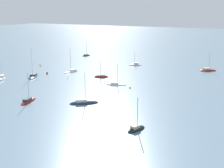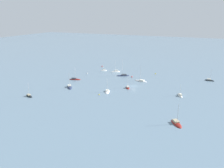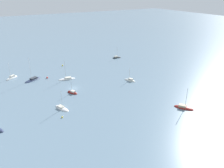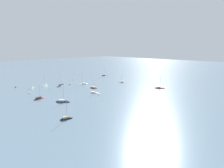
% 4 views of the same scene
% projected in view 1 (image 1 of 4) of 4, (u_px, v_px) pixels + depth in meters
% --- Properties ---
extents(ground_plane, '(600.00, 600.00, 0.00)m').
position_uv_depth(ground_plane, '(94.00, 75.00, 118.43)').
color(ground_plane, slate).
extents(sailboat_0, '(8.34, 3.82, 10.26)m').
position_uv_depth(sailboat_0, '(72.00, 72.00, 124.34)').
color(sailboat_0, silver).
rests_on(sailboat_0, ground_plane).
extents(sailboat_1, '(6.01, 7.32, 8.81)m').
position_uv_depth(sailboat_1, '(208.00, 71.00, 126.15)').
color(sailboat_1, maroon).
rests_on(sailboat_1, ground_plane).
extents(sailboat_2, '(7.75, 3.94, 8.73)m').
position_uv_depth(sailboat_2, '(28.00, 101.00, 84.87)').
color(sailboat_2, maroon).
rests_on(sailboat_2, ground_plane).
extents(sailboat_4, '(9.10, 6.66, 11.60)m').
position_uv_depth(sailboat_4, '(33.00, 77.00, 115.33)').
color(sailboat_4, '#232D4C').
rests_on(sailboat_4, ground_plane).
extents(sailboat_5, '(3.93, 5.35, 6.62)m').
position_uv_depth(sailboat_5, '(101.00, 77.00, 114.64)').
color(sailboat_5, maroon).
rests_on(sailboat_5, ground_plane).
extents(sailboat_6, '(4.08, 6.09, 6.71)m').
position_uv_depth(sailboat_6, '(135.00, 65.00, 138.23)').
color(sailboat_6, white).
rests_on(sailboat_6, ground_plane).
extents(sailboat_7, '(5.78, 2.63, 7.72)m').
position_uv_depth(sailboat_7, '(86.00, 56.00, 165.48)').
color(sailboat_7, black).
rests_on(sailboat_7, ground_plane).
extents(sailboat_8, '(6.49, 5.35, 9.16)m').
position_uv_depth(sailboat_8, '(2.00, 79.00, 111.50)').
color(sailboat_8, white).
rests_on(sailboat_8, ground_plane).
extents(sailboat_9, '(5.26, 3.13, 8.01)m').
position_uv_depth(sailboat_9, '(136.00, 130.00, 65.14)').
color(sailboat_9, black).
rests_on(sailboat_9, ground_plane).
extents(sailboat_10, '(4.56, 7.28, 7.83)m').
position_uv_depth(sailboat_10, '(116.00, 85.00, 103.27)').
color(sailboat_10, silver).
rests_on(sailboat_10, ground_plane).
extents(sailboat_11, '(6.82, 7.51, 9.40)m').
position_uv_depth(sailboat_11, '(84.00, 103.00, 83.24)').
color(sailboat_11, '#232D4C').
rests_on(sailboat_11, ground_plane).
extents(mooring_buoy_0, '(0.70, 0.70, 0.70)m').
position_uv_depth(mooring_buoy_0, '(40.00, 65.00, 137.24)').
color(mooring_buoy_0, yellow).
rests_on(mooring_buoy_0, ground_plane).
extents(mooring_buoy_2, '(0.55, 0.55, 0.55)m').
position_uv_depth(mooring_buoy_2, '(130.00, 88.00, 98.91)').
color(mooring_buoy_2, yellow).
rests_on(mooring_buoy_2, ground_plane).
extents(mooring_buoy_4, '(0.80, 0.80, 0.80)m').
position_uv_depth(mooring_buoy_4, '(47.00, 73.00, 120.27)').
color(mooring_buoy_4, red).
rests_on(mooring_buoy_4, ground_plane).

